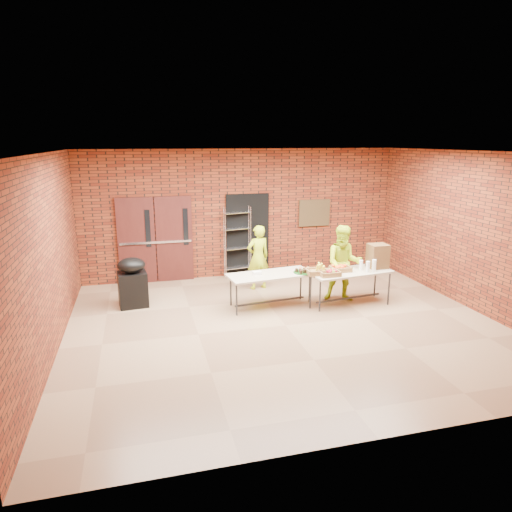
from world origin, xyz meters
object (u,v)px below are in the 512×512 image
Objects in this scene: table_right at (350,274)px; covered_grill at (132,282)px; coffee_dispenser at (378,256)px; volunteer_woman at (258,257)px; volunteer_man at (344,264)px; table_left at (270,277)px; wire_rack at (237,242)px.

table_right is 4.56m from covered_grill.
coffee_dispenser is (0.69, 0.09, 0.32)m from table_right.
covered_grill is at bearing 170.15° from coffee_dispenser.
volunteer_woman is 0.92× the size of volunteer_man.
covered_grill is (-5.14, 0.89, -0.45)m from coffee_dispenser.
covered_grill is 0.64× the size of volunteer_man.
table_right is 2.19m from volunteer_woman.
table_left is 1.74× the size of covered_grill.
table_right is at bearing -172.16° from coffee_dispenser.
coffee_dispenser is at bearing -54.92° from wire_rack.
volunteer_man is at bearing -6.70° from table_left.
volunteer_man is at bearing 169.75° from coffee_dispenser.
wire_rack is 1.72× the size of covered_grill.
coffee_dispenser is 5.24m from covered_grill.
covered_grill is at bearing 157.39° from table_left.
volunteer_woman reaches higher than table_right.
volunteer_woman reaches higher than coffee_dispenser.
volunteer_woman reaches higher than covered_grill.
wire_rack is 0.99× the size of table_right.
table_left is (0.19, -2.29, -0.24)m from wire_rack.
volunteer_man reaches higher than table_left.
table_right is 1.11× the size of volunteer_man.
coffee_dispenser reaches higher than table_right.
table_left is 1.00× the size of table_right.
volunteer_woman is (0.26, -1.04, -0.15)m from wire_rack.
volunteer_man is (-0.04, 0.23, 0.17)m from table_right.
table_left is 2.39m from coffee_dispenser.
covered_grill is at bearing -1.55° from volunteer_woman.
coffee_dispenser is at bearing 137.81° from volunteer_woman.
coffee_dispenser is (2.37, -0.12, 0.32)m from table_left.
volunteer_man is at bearing 130.37° from volunteer_woman.
volunteer_woman is (0.07, 1.26, 0.10)m from table_left.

